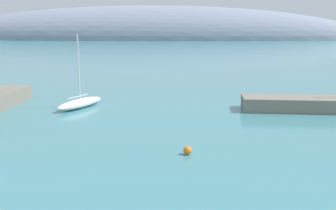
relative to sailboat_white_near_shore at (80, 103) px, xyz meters
The scene contains 3 objects.
distant_ridge 221.17m from the sailboat_white_near_shore, 93.42° to the left, with size 283.68×61.46×43.13m, color gray.
sailboat_white_near_shore is the anchor object (origin of this frame).
mooring_buoy_orange 21.16m from the sailboat_white_near_shore, 53.02° to the right, with size 0.64×0.64×0.64m, color orange.
Camera 1 is at (0.64, -11.68, 9.70)m, focal length 43.15 mm.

